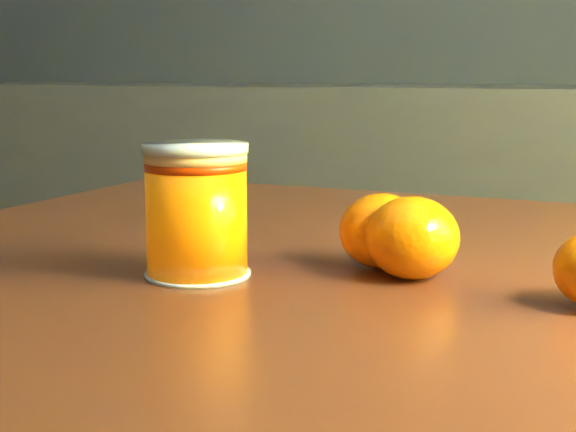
% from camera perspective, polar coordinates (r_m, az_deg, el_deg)
% --- Properties ---
extents(kitchen_counter, '(3.15, 0.60, 0.90)m').
position_cam_1_polar(kitchen_counter, '(2.21, 0.35, -2.42)').
color(kitchen_counter, '#4A494E').
rests_on(kitchen_counter, ground).
extents(table, '(1.05, 0.74, 0.79)m').
position_cam_1_polar(table, '(0.63, 13.32, -12.96)').
color(table, '#5F2D17').
rests_on(table, ground).
extents(juice_glass, '(0.08, 0.08, 0.09)m').
position_cam_1_polar(juice_glass, '(0.58, -6.52, 0.35)').
color(juice_glass, orange).
rests_on(juice_glass, table).
extents(orange_front, '(0.08, 0.08, 0.06)m').
position_cam_1_polar(orange_front, '(0.60, 6.70, -1.05)').
color(orange_front, orange).
rests_on(orange_front, table).
extents(orange_extra, '(0.07, 0.07, 0.06)m').
position_cam_1_polar(orange_extra, '(0.57, 8.83, -1.53)').
color(orange_extra, orange).
rests_on(orange_extra, table).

